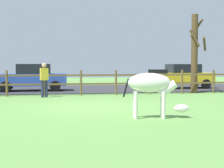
# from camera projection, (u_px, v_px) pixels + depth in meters

# --- Properties ---
(ground_plane) EXTENTS (60.00, 60.00, 0.00)m
(ground_plane) POSITION_uv_depth(u_px,v_px,m) (95.00, 107.00, 12.44)
(ground_plane) COLOR #5B8C42
(parking_asphalt) EXTENTS (28.00, 7.40, 0.05)m
(parking_asphalt) POSITION_uv_depth(u_px,v_px,m) (76.00, 89.00, 21.56)
(parking_asphalt) COLOR #2D2D33
(parking_asphalt) RESTS_ON ground_plane
(paddock_fence) EXTENTS (22.00, 0.11, 1.29)m
(paddock_fence) POSITION_uv_depth(u_px,v_px,m) (81.00, 81.00, 17.29)
(paddock_fence) COLOR brown
(paddock_fence) RESTS_ON ground_plane
(bare_tree) EXTENTS (1.20, 1.33, 4.33)m
(bare_tree) POSITION_uv_depth(u_px,v_px,m) (195.00, 52.00, 18.70)
(bare_tree) COLOR #513A23
(bare_tree) RESTS_ON ground_plane
(zebra) EXTENTS (1.93, 0.68, 1.41)m
(zebra) POSITION_uv_depth(u_px,v_px,m) (152.00, 86.00, 9.78)
(zebra) COLOR white
(zebra) RESTS_ON ground_plane
(parked_car_blue) EXTENTS (4.03, 1.94, 1.56)m
(parked_car_blue) POSITION_uv_depth(u_px,v_px,m) (32.00, 77.00, 19.71)
(parked_car_blue) COLOR #2D4CAD
(parked_car_blue) RESTS_ON parking_asphalt
(parked_car_yellow) EXTENTS (4.02, 1.92, 1.56)m
(parked_car_yellow) POSITION_uv_depth(u_px,v_px,m) (181.00, 76.00, 21.93)
(parked_car_yellow) COLOR yellow
(parked_car_yellow) RESTS_ON parking_asphalt
(visitor_near_fence) EXTENTS (0.41, 0.31, 1.64)m
(visitor_near_fence) POSITION_uv_depth(u_px,v_px,m) (44.00, 78.00, 16.16)
(visitor_near_fence) COLOR #232847
(visitor_near_fence) RESTS_ON ground_plane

